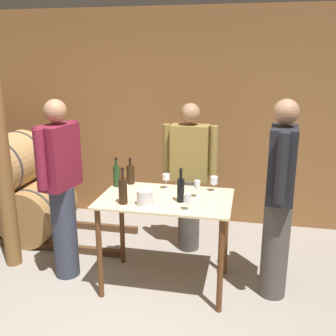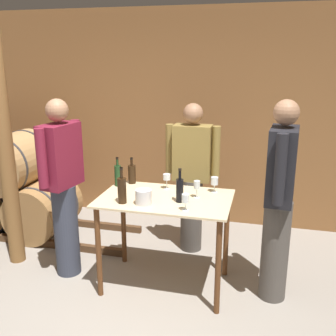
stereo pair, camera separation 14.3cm
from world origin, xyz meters
The scene contains 15 objects.
back_wall centered at (0.00, 2.55, 1.35)m, with size 8.40×0.05×2.70m.
tasting_table centered at (0.21, 0.89, 0.73)m, with size 1.19×0.75×0.89m.
wooden_post centered at (-1.45, 0.95, 1.35)m, with size 0.16×0.16×2.70m.
wine_bottle_far_left centered at (-0.33, 1.10, 1.00)m, with size 0.06×0.06×0.29m.
wine_bottle_left centered at (-0.22, 1.21, 0.99)m, with size 0.08×0.08×0.26m.
wine_bottle_center centered at (-0.12, 0.67, 1.01)m, with size 0.08×0.08×0.32m.
wine_bottle_right centered at (0.36, 0.81, 1.00)m, with size 0.07×0.07×0.31m.
wine_glass_near_left centered at (0.16, 1.13, 1.00)m, with size 0.07×0.07×0.15m.
wine_glass_near_center centered at (0.45, 0.63, 0.99)m, with size 0.06×0.06×0.14m.
wine_glass_near_right centered at (0.48, 0.95, 1.00)m, with size 0.06×0.06×0.16m.
wine_glass_far_side centered at (0.62, 1.15, 0.99)m, with size 0.07×0.07×0.15m.
ice_bucket centered at (0.07, 0.68, 0.95)m, with size 0.14×0.14×0.13m.
person_host centered at (0.30, 1.67, 0.87)m, with size 0.59×0.24×1.65m.
person_visitor_with_scarf centered at (1.20, 0.93, 0.95)m, with size 0.25×0.59×1.79m.
person_visitor_bearded centered at (-0.80, 0.86, 0.93)m, with size 0.29×0.58×1.75m.
Camera 1 is at (0.92, -2.38, 2.13)m, focal length 42.00 mm.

